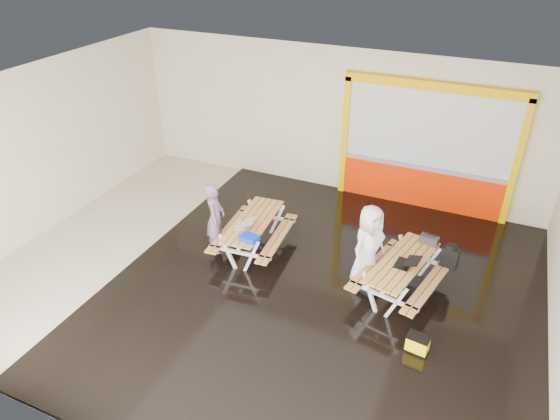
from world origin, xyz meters
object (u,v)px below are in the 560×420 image
at_px(person_left, 215,218).
at_px(picnic_table_left, 253,228).
at_px(blue_pouch, 249,238).
at_px(dark_case, 367,287).
at_px(picnic_table_right, 402,269).
at_px(person_right, 368,245).
at_px(fluke_bag, 418,344).
at_px(toolbox, 429,240).
at_px(laptop_left, 244,225).
at_px(backpack, 450,256).
at_px(laptop_right, 407,263).

bearing_deg(person_left, picnic_table_left, -89.48).
xyz_separation_m(blue_pouch, dark_case, (2.22, 0.35, -0.68)).
bearing_deg(picnic_table_right, person_right, 166.27).
distance_m(person_left, fluke_bag, 4.48).
height_order(picnic_table_right, toolbox, toolbox).
xyz_separation_m(blue_pouch, toolbox, (3.06, 1.27, 0.03)).
bearing_deg(person_right, blue_pouch, 132.35).
bearing_deg(person_right, dark_case, -133.67).
relative_size(laptop_left, toolbox, 1.17).
bearing_deg(dark_case, blue_pouch, -170.96).
bearing_deg(dark_case, backpack, 30.77).
distance_m(toolbox, dark_case, 1.43).
height_order(person_left, dark_case, person_left).
distance_m(picnic_table_left, picnic_table_right, 3.01).
relative_size(picnic_table_right, person_right, 1.30).
distance_m(picnic_table_right, person_left, 3.71).
height_order(backpack, fluke_bag, backpack).
distance_m(toolbox, fluke_bag, 2.17).
bearing_deg(picnic_table_right, person_left, -177.82).
bearing_deg(dark_case, person_right, 112.07).
bearing_deg(picnic_table_left, blue_pouch, -68.97).
bearing_deg(laptop_left, dark_case, -0.64).
bearing_deg(blue_pouch, person_left, 158.44).
bearing_deg(laptop_right, blue_pouch, -171.72).
bearing_deg(laptop_left, fluke_bag, -17.93).
xyz_separation_m(person_right, laptop_right, (0.75, -0.27, 0.02)).
relative_size(picnic_table_left, picnic_table_right, 0.94).
bearing_deg(person_right, laptop_left, 121.42).
height_order(person_left, fluke_bag, person_left).
bearing_deg(person_left, backpack, -102.54).
bearing_deg(person_left, person_right, -106.17).
xyz_separation_m(picnic_table_right, person_right, (-0.67, 0.16, 0.21)).
bearing_deg(person_left, laptop_left, -111.40).
distance_m(blue_pouch, dark_case, 2.34).
xyz_separation_m(picnic_table_left, laptop_right, (3.09, -0.25, 0.23)).
bearing_deg(backpack, picnic_table_right, -140.88).
xyz_separation_m(picnic_table_right, laptop_left, (-3.06, -0.14, 0.22)).
distance_m(person_right, dark_case, 0.75).
height_order(laptop_left, blue_pouch, laptop_left).
distance_m(backpack, fluke_bag, 1.97).
xyz_separation_m(picnic_table_left, backpack, (3.74, 0.45, 0.10)).
bearing_deg(picnic_table_left, backpack, 6.80).
bearing_deg(blue_pouch, laptop_right, 8.28).
bearing_deg(person_right, person_left, 120.02).
bearing_deg(toolbox, laptop_right, -105.24).
height_order(person_left, person_right, person_right).
xyz_separation_m(person_left, person_right, (3.03, 0.31, 0.00)).
relative_size(backpack, dark_case, 1.27).
bearing_deg(toolbox, backpack, -20.83).
bearing_deg(toolbox, blue_pouch, -157.56).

